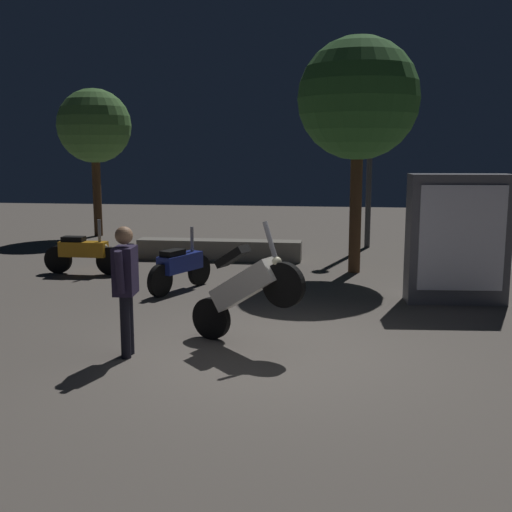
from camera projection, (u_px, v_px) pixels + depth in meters
The scene contains 10 objects.
ground_plane at pixel (275, 355), 7.80m from camera, with size 40.00×40.00×0.00m, color #605951.
motorcycle_white_foreground at pixel (246, 289), 8.04m from camera, with size 1.55×0.79×1.63m.
motorcycle_blue_parked_left at pixel (180, 266), 11.21m from camera, with size 0.78×1.55×1.11m.
motorcycle_orange_parked_right at pixel (83, 253), 12.71m from camera, with size 1.66×0.31×1.11m.
person_rider_beside at pixel (125, 280), 7.60m from camera, with size 0.27×0.66×1.60m.
streetlamp_near at pixel (371, 120), 15.65m from camera, with size 0.36×0.36×5.04m.
tree_left_bg at pixel (358, 100), 12.40m from camera, with size 2.40×2.40×4.66m.
tree_center_bg at pixel (94, 127), 17.81m from camera, with size 2.07×2.07×4.16m.
kiosk_billboard at pixel (458, 239), 10.27m from camera, with size 1.63×0.65×2.10m.
planter_wall_low at pixel (219, 250), 14.39m from camera, with size 3.73×0.50×0.45m.
Camera 1 is at (0.73, -7.45, 2.51)m, focal length 44.48 mm.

